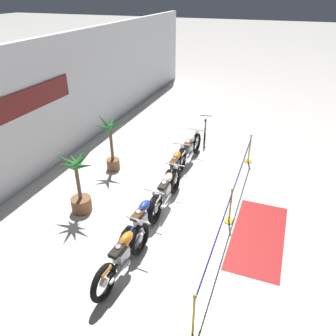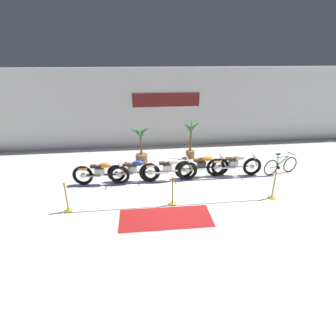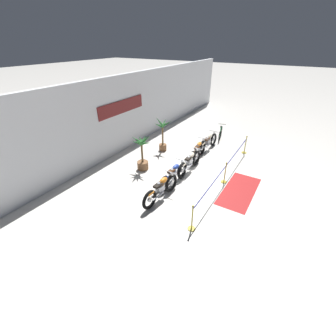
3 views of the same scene
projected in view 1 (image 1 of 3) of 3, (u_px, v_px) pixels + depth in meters
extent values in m
plane|color=silver|center=(182.00, 208.00, 9.36)|extent=(120.00, 120.00, 0.00)
cube|color=white|center=(22.00, 117.00, 9.87)|extent=(28.00, 0.25, 4.20)
cube|color=maroon|center=(32.00, 99.00, 9.93)|extent=(3.60, 0.04, 0.70)
torus|color=black|center=(139.00, 238.00, 7.65)|extent=(0.82, 0.20, 0.81)
torus|color=black|center=(104.00, 283.00, 6.51)|extent=(0.82, 0.20, 0.81)
cylinder|color=silver|center=(139.00, 238.00, 7.65)|extent=(0.20, 0.10, 0.19)
cylinder|color=silver|center=(104.00, 283.00, 6.51)|extent=(0.20, 0.10, 0.19)
cylinder|color=silver|center=(141.00, 227.00, 7.58)|extent=(0.31, 0.08, 0.59)
cube|color=silver|center=(121.00, 255.00, 6.96)|extent=(0.38, 0.25, 0.26)
cylinder|color=silver|center=(122.00, 246.00, 6.90)|extent=(0.19, 0.13, 0.24)
cylinder|color=silver|center=(119.00, 249.00, 6.83)|extent=(0.19, 0.13, 0.24)
cylinder|color=silver|center=(120.00, 271.00, 6.74)|extent=(0.70, 0.13, 0.07)
cube|color=black|center=(123.00, 258.00, 7.07)|extent=(1.16, 0.16, 0.06)
ellipsoid|color=orange|center=(126.00, 239.00, 7.02)|extent=(0.48, 0.26, 0.22)
cube|color=black|center=(117.00, 251.00, 6.75)|extent=(0.42, 0.23, 0.09)
cube|color=orange|center=(104.00, 270.00, 6.41)|extent=(0.33, 0.19, 0.08)
cylinder|color=silver|center=(138.00, 220.00, 7.37)|extent=(0.09, 0.62, 0.04)
sphere|color=silver|center=(140.00, 223.00, 7.50)|extent=(0.14, 0.14, 0.14)
torus|color=black|center=(154.00, 208.00, 8.75)|extent=(0.74, 0.18, 0.74)
torus|color=black|center=(127.00, 241.00, 7.62)|extent=(0.74, 0.18, 0.74)
cylinder|color=silver|center=(154.00, 208.00, 8.75)|extent=(0.18, 0.09, 0.17)
cylinder|color=silver|center=(127.00, 241.00, 7.62)|extent=(0.18, 0.09, 0.17)
cylinder|color=silver|center=(155.00, 198.00, 8.68)|extent=(0.31, 0.08, 0.59)
cube|color=silver|center=(140.00, 219.00, 8.07)|extent=(0.37, 0.25, 0.26)
cylinder|color=silver|center=(141.00, 212.00, 8.00)|extent=(0.19, 0.12, 0.24)
cylinder|color=silver|center=(139.00, 214.00, 7.94)|extent=(0.19, 0.12, 0.24)
cylinder|color=silver|center=(140.00, 233.00, 7.85)|extent=(0.70, 0.12, 0.07)
cube|color=#47474C|center=(141.00, 223.00, 8.17)|extent=(1.13, 0.14, 0.06)
ellipsoid|color=navy|center=(144.00, 206.00, 8.12)|extent=(0.47, 0.25, 0.22)
cube|color=#4C2D19|center=(137.00, 215.00, 7.85)|extent=(0.41, 0.23, 0.09)
cube|color=navy|center=(128.00, 231.00, 7.53)|extent=(0.33, 0.18, 0.08)
cylinder|color=silver|center=(153.00, 191.00, 8.46)|extent=(0.08, 0.62, 0.04)
sphere|color=silver|center=(155.00, 194.00, 8.59)|extent=(0.14, 0.14, 0.14)
torus|color=black|center=(175.00, 180.00, 9.92)|extent=(0.82, 0.14, 0.82)
torus|color=black|center=(155.00, 209.00, 8.64)|extent=(0.82, 0.14, 0.82)
cylinder|color=silver|center=(175.00, 180.00, 9.92)|extent=(0.19, 0.08, 0.19)
cylinder|color=silver|center=(155.00, 209.00, 8.64)|extent=(0.19, 0.08, 0.19)
cylinder|color=silver|center=(176.00, 171.00, 9.86)|extent=(0.30, 0.06, 0.59)
cube|color=silver|center=(165.00, 190.00, 9.16)|extent=(0.36, 0.22, 0.26)
cylinder|color=silver|center=(165.00, 183.00, 9.10)|extent=(0.18, 0.11, 0.24)
cylinder|color=silver|center=(164.00, 185.00, 9.03)|extent=(0.18, 0.11, 0.24)
cylinder|color=silver|center=(166.00, 201.00, 8.94)|extent=(0.70, 0.07, 0.07)
cube|color=#ADAFB5|center=(166.00, 193.00, 9.27)|extent=(1.25, 0.07, 0.06)
ellipsoid|color=beige|center=(168.00, 178.00, 9.22)|extent=(0.46, 0.22, 0.22)
cube|color=black|center=(163.00, 186.00, 8.95)|extent=(0.40, 0.20, 0.09)
cube|color=beige|center=(156.00, 199.00, 8.54)|extent=(0.32, 0.16, 0.08)
cylinder|color=silver|center=(175.00, 165.00, 9.64)|extent=(0.04, 0.62, 0.04)
sphere|color=silver|center=(176.00, 167.00, 9.77)|extent=(0.14, 0.14, 0.14)
torus|color=black|center=(181.00, 158.00, 11.20)|extent=(0.79, 0.18, 0.78)
torus|color=black|center=(168.00, 182.00, 9.88)|extent=(0.79, 0.18, 0.78)
cylinder|color=silver|center=(181.00, 158.00, 11.20)|extent=(0.19, 0.09, 0.18)
cylinder|color=silver|center=(168.00, 182.00, 9.88)|extent=(0.19, 0.09, 0.18)
cylinder|color=silver|center=(182.00, 150.00, 11.14)|extent=(0.31, 0.07, 0.59)
cube|color=#2D2D30|center=(175.00, 166.00, 10.42)|extent=(0.37, 0.24, 0.26)
cylinder|color=#2D2D30|center=(175.00, 160.00, 10.36)|extent=(0.19, 0.12, 0.24)
cylinder|color=#2D2D30|center=(175.00, 161.00, 10.29)|extent=(0.19, 0.12, 0.24)
cylinder|color=silver|center=(177.00, 175.00, 10.20)|extent=(0.70, 0.11, 0.07)
cube|color=black|center=(175.00, 169.00, 10.53)|extent=(1.27, 0.14, 0.06)
ellipsoid|color=orange|center=(177.00, 155.00, 10.48)|extent=(0.47, 0.25, 0.22)
cube|color=#4C2D19|center=(174.00, 161.00, 10.20)|extent=(0.41, 0.22, 0.09)
cube|color=orange|center=(169.00, 173.00, 9.78)|extent=(0.33, 0.18, 0.08)
cylinder|color=silver|center=(182.00, 144.00, 10.92)|extent=(0.07, 0.62, 0.04)
sphere|color=silver|center=(182.00, 147.00, 11.05)|extent=(0.14, 0.14, 0.14)
torus|color=black|center=(196.00, 143.00, 12.28)|extent=(0.80, 0.17, 0.79)
torus|color=black|center=(181.00, 161.00, 11.02)|extent=(0.80, 0.17, 0.79)
cylinder|color=silver|center=(196.00, 143.00, 12.28)|extent=(0.19, 0.09, 0.19)
cylinder|color=silver|center=(181.00, 161.00, 11.02)|extent=(0.19, 0.09, 0.19)
cylinder|color=silver|center=(197.00, 135.00, 12.21)|extent=(0.31, 0.07, 0.59)
cube|color=silver|center=(189.00, 148.00, 11.53)|extent=(0.37, 0.24, 0.26)
cylinder|color=silver|center=(189.00, 143.00, 11.46)|extent=(0.18, 0.12, 0.24)
cylinder|color=silver|center=(188.00, 143.00, 11.40)|extent=(0.18, 0.12, 0.24)
cylinder|color=silver|center=(189.00, 156.00, 11.31)|extent=(0.70, 0.11, 0.07)
cube|color=#ADAFB5|center=(189.00, 151.00, 11.64)|extent=(1.26, 0.13, 0.06)
ellipsoid|color=beige|center=(191.00, 139.00, 11.59)|extent=(0.47, 0.25, 0.22)
cube|color=#4C2D19|center=(187.00, 144.00, 11.32)|extent=(0.41, 0.22, 0.09)
cube|color=beige|center=(182.00, 153.00, 10.92)|extent=(0.33, 0.18, 0.08)
cylinder|color=silver|center=(197.00, 130.00, 11.99)|extent=(0.07, 0.62, 0.04)
sphere|color=silver|center=(197.00, 132.00, 12.13)|extent=(0.14, 0.14, 0.14)
torus|color=black|center=(205.00, 127.00, 13.80)|extent=(0.70, 0.19, 0.70)
torus|color=black|center=(204.00, 137.00, 12.91)|extent=(0.70, 0.19, 0.70)
cylinder|color=#238442|center=(205.00, 126.00, 13.29)|extent=(0.59, 0.17, 0.43)
cylinder|color=#238442|center=(206.00, 122.00, 13.15)|extent=(0.55, 0.15, 0.04)
cylinder|color=#238442|center=(205.00, 127.00, 13.03)|extent=(0.15, 0.07, 0.55)
cube|color=black|center=(206.00, 120.00, 12.86)|extent=(0.19, 0.12, 0.05)
cylinder|color=#238442|center=(205.00, 135.00, 13.09)|extent=(0.45, 0.12, 0.03)
cylinder|color=black|center=(206.00, 116.00, 13.49)|extent=(0.13, 0.47, 0.03)
cylinder|color=black|center=(205.00, 134.00, 13.32)|extent=(0.13, 0.07, 0.12)
cylinder|color=brown|center=(113.00, 164.00, 11.26)|extent=(0.44, 0.44, 0.38)
cylinder|color=brown|center=(111.00, 144.00, 10.89)|extent=(0.10, 0.10, 1.14)
cone|color=#286B2D|center=(112.00, 122.00, 10.72)|extent=(0.55, 0.21, 0.44)
cone|color=#286B2D|center=(104.00, 121.00, 10.65)|extent=(0.30, 0.62, 0.57)
cone|color=#286B2D|center=(103.00, 128.00, 10.51)|extent=(0.43, 0.50, 0.39)
cone|color=#286B2D|center=(110.00, 127.00, 10.39)|extent=(0.49, 0.42, 0.46)
cone|color=#286B2D|center=(117.00, 124.00, 10.57)|extent=(0.36, 0.58, 0.51)
cylinder|color=brown|center=(82.00, 204.00, 9.16)|extent=(0.56, 0.56, 0.42)
cylinder|color=brown|center=(78.00, 183.00, 8.81)|extent=(0.10, 0.10, 1.02)
cone|color=#286B2D|center=(79.00, 159.00, 8.66)|extent=(0.52, 0.17, 0.42)
cone|color=#286B2D|center=(74.00, 160.00, 8.72)|extent=(0.47, 0.51, 0.40)
cone|color=#286B2D|center=(67.00, 161.00, 8.65)|extent=(0.23, 0.71, 0.38)
cone|color=#286B2D|center=(67.00, 166.00, 8.45)|extent=(0.46, 0.45, 0.38)
cone|color=#286B2D|center=(71.00, 166.00, 8.29)|extent=(0.63, 0.27, 0.48)
cone|color=#286B2D|center=(77.00, 164.00, 8.35)|extent=(0.42, 0.47, 0.53)
cone|color=#286B2D|center=(83.00, 166.00, 8.40)|extent=(0.24, 0.67, 0.38)
cone|color=#286B2D|center=(82.00, 159.00, 8.56)|extent=(0.45, 0.47, 0.54)
cylinder|color=gold|center=(193.00, 334.00, 5.98)|extent=(0.28, 0.28, 0.03)
cylinder|color=gold|center=(194.00, 316.00, 5.74)|extent=(0.05, 0.05, 0.95)
sphere|color=gold|center=(195.00, 296.00, 5.49)|extent=(0.08, 0.08, 0.08)
cylinder|color=navy|center=(217.00, 237.00, 6.98)|extent=(3.35, 0.04, 0.04)
cylinder|color=navy|center=(243.00, 163.00, 9.91)|extent=(3.50, 0.04, 0.04)
cylinder|color=gold|center=(229.00, 221.00, 8.84)|extent=(0.28, 0.28, 0.03)
cylinder|color=gold|center=(230.00, 206.00, 8.60)|extent=(0.05, 0.05, 0.95)
sphere|color=gold|center=(232.00, 190.00, 8.35)|extent=(0.08, 0.08, 0.08)
cylinder|color=gold|center=(248.00, 161.00, 11.82)|extent=(0.28, 0.28, 0.03)
cylinder|color=gold|center=(249.00, 149.00, 11.59)|extent=(0.05, 0.05, 0.95)
sphere|color=gold|center=(251.00, 136.00, 11.34)|extent=(0.08, 0.08, 0.08)
cube|color=maroon|center=(258.00, 236.00, 8.32)|extent=(2.95, 1.31, 0.01)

